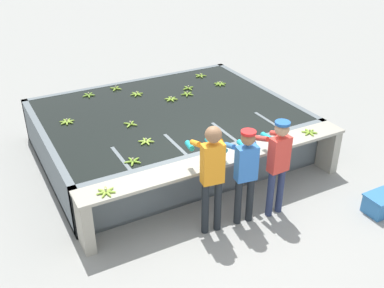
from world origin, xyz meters
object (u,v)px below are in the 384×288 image
banana_bunch_floating_9 (130,124)px  crate (382,203)px  banana_bunch_floating_1 (67,122)px  knife_1 (247,153)px  banana_bunch_floating_6 (137,94)px  banana_bunch_floating_8 (89,95)px  knife_0 (281,137)px  banana_bunch_floating_5 (188,88)px  banana_bunch_ledge_0 (106,192)px  worker_1 (245,168)px  banana_bunch_floating_2 (146,141)px  banana_bunch_floating_11 (220,84)px  banana_bunch_floating_3 (133,161)px  worker_2 (277,159)px  banana_bunch_floating_10 (200,76)px  banana_bunch_floating_4 (116,89)px  banana_bunch_ledge_1 (309,132)px  banana_bunch_floating_0 (187,94)px  worker_0 (212,170)px  banana_bunch_floating_7 (171,99)px

banana_bunch_floating_9 → crate: bearing=-47.1°
banana_bunch_floating_1 → knife_1: 3.35m
banana_bunch_floating_6 → banana_bunch_floating_9: size_ratio=1.23×
banana_bunch_floating_8 → knife_0: (2.31, -3.37, -0.01)m
banana_bunch_floating_5 → banana_bunch_floating_8: size_ratio=1.02×
banana_bunch_ledge_0 → crate: bearing=-18.6°
worker_1 → banana_bunch_floating_2: 1.81m
banana_bunch_floating_5 → banana_bunch_floating_11: (0.73, -0.11, -0.00)m
banana_bunch_floating_3 → banana_bunch_floating_8: bearing=86.1°
worker_2 → banana_bunch_floating_3: worker_2 is taller
banana_bunch_floating_10 → knife_1: 3.63m
banana_bunch_floating_1 → banana_bunch_floating_6: size_ratio=1.00×
banana_bunch_floating_1 → knife_0: banana_bunch_floating_1 is taller
banana_bunch_floating_2 → knife_1: bearing=-41.7°
banana_bunch_ledge_0 → banana_bunch_floating_10: bearing=45.0°
banana_bunch_floating_4 → banana_bunch_floating_10: bearing=-4.8°
banana_bunch_floating_6 → banana_bunch_floating_8: bearing=154.7°
banana_bunch_floating_10 → banana_bunch_ledge_0: (-3.43, -3.43, 0.00)m
worker_1 → banana_bunch_floating_6: bearing=94.1°
banana_bunch_floating_2 → banana_bunch_floating_5: same height
banana_bunch_floating_3 → banana_bunch_ledge_1: bearing=-10.1°
worker_2 → banana_bunch_floating_2: bearing=131.8°
banana_bunch_floating_6 → banana_bunch_floating_0: bearing=-28.4°
worker_0 → knife_1: worker_0 is taller
banana_bunch_floating_10 → banana_bunch_floating_11: 0.67m
knife_0 → banana_bunch_ledge_0: bearing=-177.3°
banana_bunch_ledge_1 → knife_1: (-1.35, -0.08, -0.01)m
banana_bunch_floating_3 → knife_1: banana_bunch_floating_3 is taller
banana_bunch_floating_0 → banana_bunch_ledge_0: (-2.65, -2.60, 0.00)m
banana_bunch_floating_4 → banana_bunch_floating_0: bearing=-39.8°
banana_bunch_floating_7 → knife_0: size_ratio=0.91×
banana_bunch_floating_2 → banana_bunch_floating_9: same height
banana_bunch_floating_4 → knife_1: (0.88, -3.62, -0.01)m
worker_2 → knife_0: size_ratio=5.21×
banana_bunch_floating_6 → banana_bunch_floating_11: (1.82, -0.33, -0.00)m
banana_bunch_floating_0 → banana_bunch_floating_11: (0.90, 0.17, -0.00)m
banana_bunch_floating_10 → banana_bunch_ledge_1: banana_bunch_ledge_1 is taller
banana_bunch_floating_11 → knife_0: bearing=-98.7°
banana_bunch_floating_1 → banana_bunch_floating_4: 1.75m
banana_bunch_floating_4 → crate: (2.61, -4.96, -0.73)m
banana_bunch_floating_5 → worker_1: bearing=-104.0°
knife_0 → knife_1: (-0.81, -0.18, 0.00)m
banana_bunch_floating_0 → crate: bearing=-70.4°
banana_bunch_floating_2 → banana_bunch_ledge_1: (2.61, -1.04, 0.00)m
banana_bunch_floating_11 → banana_bunch_floating_3: bearing=-143.2°
banana_bunch_floating_4 → banana_bunch_floating_5: (1.37, -0.72, 0.00)m
banana_bunch_floating_0 → banana_bunch_floating_10: size_ratio=1.01×
banana_bunch_floating_1 → banana_bunch_floating_4: same height
banana_bunch_floating_6 → banana_bunch_floating_11: size_ratio=1.01×
banana_bunch_floating_7 → banana_bunch_floating_11: same height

